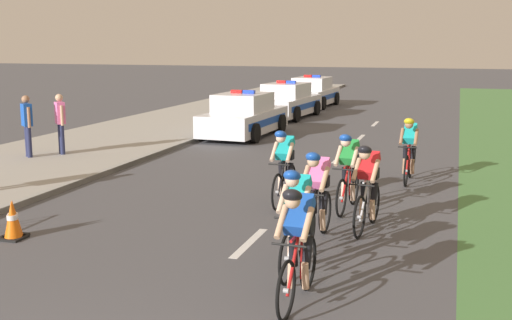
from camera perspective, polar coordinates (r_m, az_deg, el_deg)
The scene contains 17 objects.
sidewalk_slab at distance 20.48m, azimuth -13.86°, elevation 1.44°, with size 5.19×60.00×0.12m, color #A3A099.
kerb_edge at distance 19.29m, azimuth -7.47°, elevation 1.12°, with size 0.16×60.00×0.13m, color #9E9E99.
lane_markings_centre at distance 14.03m, azimuth 4.53°, elevation -2.62°, with size 0.14×25.60×0.01m.
cyclist_lead at distance 7.76m, azimuth 3.78°, elevation -7.50°, with size 0.42×1.72×1.56m.
cyclist_second at distance 8.83m, azimuth 3.68°, elevation -5.26°, with size 0.42×1.72×1.56m.
cyclist_third at distance 10.19m, azimuth 5.52°, elevation -3.14°, with size 0.43×1.72×1.56m.
cyclist_fourth at distance 10.93m, azimuth 10.00°, elevation -2.32°, with size 0.45×1.72×1.56m.
cyclist_fifth at distance 12.17m, azimuth 8.29°, elevation -0.96°, with size 0.44×1.72×1.56m.
cyclist_sixth at distance 12.52m, azimuth 2.55°, elevation -0.53°, with size 0.42×1.72×1.56m.
cyclist_seventh at distance 14.94m, azimuth 13.61°, elevation 0.98°, with size 0.42×1.72×1.56m.
police_car_nearest at distance 21.86m, azimuth -1.09°, elevation 3.94°, with size 2.16×4.48×1.59m.
police_car_second at distance 27.34m, azimuth 2.80°, elevation 5.25°, with size 2.30×4.54×1.59m.
police_car_third at distance 32.18m, azimuth 5.10°, elevation 6.02°, with size 2.17×4.49×1.59m.
traffic_cone_near at distance 11.26m, azimuth -21.01°, elevation -4.99°, with size 0.36×0.36×0.64m.
traffic_cone_mid at distance 11.16m, azimuth -21.08°, elevation -5.13°, with size 0.36×0.36×0.64m.
spectator_closest at distance 18.39m, azimuth -17.20°, elevation 3.49°, with size 0.44×0.41×1.68m.
spectator_middle at distance 18.19m, azimuth -19.91°, elevation 3.26°, with size 0.46×0.40×1.68m.
Camera 1 is at (3.08, -3.22, 3.18)m, focal length 44.46 mm.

